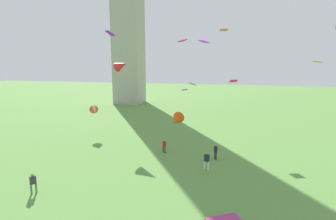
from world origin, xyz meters
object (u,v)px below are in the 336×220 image
at_px(person_1, 207,160).
at_px(kite_flying_7, 95,111).
at_px(kite_flying_11, 176,120).
at_px(kite_flying_2, 204,42).
at_px(kite_flying_6, 121,65).
at_px(kite_flying_0, 233,81).
at_px(kite_flying_10, 316,62).
at_px(kite_flying_1, 182,41).
at_px(person_3, 164,145).
at_px(person_2, 33,182).
at_px(kite_flying_4, 224,30).
at_px(person_0, 216,151).
at_px(kite_flying_8, 193,84).
at_px(kite_flying_9, 185,90).
at_px(kite_flying_5, 110,33).

xyz_separation_m(person_1, kite_flying_7, (-16.40, 8.21, 2.60)).
bearing_deg(kite_flying_11, kite_flying_7, 165.00).
relative_size(kite_flying_2, kite_flying_6, 0.65).
relative_size(kite_flying_0, kite_flying_10, 1.17).
bearing_deg(kite_flying_1, person_3, -167.16).
height_order(person_2, kite_flying_4, kite_flying_4).
height_order(person_2, person_3, person_2).
relative_size(person_2, person_3, 1.07).
distance_m(person_0, kite_flying_2, 12.82).
height_order(person_0, kite_flying_10, kite_flying_10).
bearing_deg(kite_flying_8, person_0, 32.43).
bearing_deg(kite_flying_1, kite_flying_8, -118.11).
height_order(kite_flying_1, kite_flying_10, kite_flying_1).
relative_size(person_2, kite_flying_11, 0.78).
relative_size(kite_flying_8, kite_flying_9, 1.55).
bearing_deg(kite_flying_2, kite_flying_10, 11.25).
bearing_deg(kite_flying_9, kite_flying_1, -66.53).
bearing_deg(kite_flying_0, person_1, -123.28).
height_order(person_1, kite_flying_10, kite_flying_10).
relative_size(person_3, kite_flying_6, 0.65).
bearing_deg(kite_flying_7, kite_flying_0, -29.89).
relative_size(kite_flying_1, kite_flying_2, 1.11).
relative_size(kite_flying_0, kite_flying_11, 0.52).
height_order(kite_flying_9, kite_flying_10, kite_flying_10).
bearing_deg(kite_flying_6, person_1, -110.86).
height_order(person_0, kite_flying_5, kite_flying_5).
height_order(person_0, kite_flying_8, kite_flying_8).
relative_size(kite_flying_6, kite_flying_11, 1.13).
bearing_deg(person_0, person_3, -120.61).
xyz_separation_m(kite_flying_10, kite_flying_11, (-12.21, 3.83, -6.26)).
distance_m(kite_flying_4, kite_flying_10, 11.59).
bearing_deg(kite_flying_7, kite_flying_8, -14.10).
xyz_separation_m(kite_flying_1, kite_flying_6, (-7.46, -5.50, -3.59)).
distance_m(kite_flying_2, kite_flying_10, 13.13).
bearing_deg(kite_flying_0, person_0, -123.38).
relative_size(kite_flying_2, kite_flying_7, 0.70).
relative_size(kite_flying_7, kite_flying_10, 2.33).
bearing_deg(person_0, kite_flying_5, -97.56).
bearing_deg(kite_flying_10, kite_flying_0, -70.36).
xyz_separation_m(kite_flying_8, kite_flying_9, (-0.69, -3.18, -0.53)).
xyz_separation_m(kite_flying_2, kite_flying_11, (-2.37, -4.52, -8.66)).
distance_m(kite_flying_0, kite_flying_11, 9.95).
bearing_deg(person_1, kite_flying_10, 20.78).
relative_size(person_1, kite_flying_9, 1.97).
distance_m(kite_flying_1, kite_flying_4, 9.90).
xyz_separation_m(person_3, kite_flying_7, (-11.17, 4.39, 2.74)).
bearing_deg(kite_flying_11, person_0, 5.75).
height_order(person_3, kite_flying_8, kite_flying_8).
bearing_deg(kite_flying_6, kite_flying_9, -69.76).
height_order(person_0, person_1, person_1).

